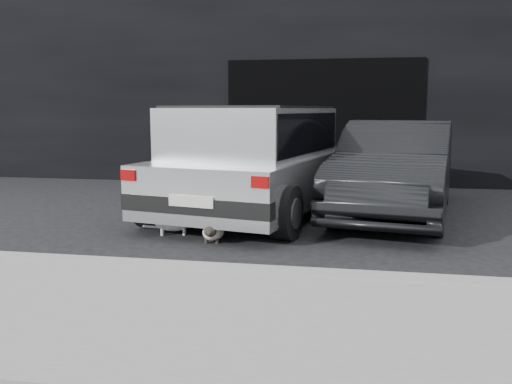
% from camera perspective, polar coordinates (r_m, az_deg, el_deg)
% --- Properties ---
extents(ground, '(80.00, 80.00, 0.00)m').
position_cam_1_polar(ground, '(7.74, -2.34, -3.11)').
color(ground, black).
rests_on(ground, ground).
extents(building_facade, '(34.00, 4.00, 5.00)m').
position_cam_1_polar(building_facade, '(13.44, 7.69, 12.53)').
color(building_facade, black).
rests_on(building_facade, ground).
extents(garage_opening, '(4.00, 0.10, 2.60)m').
position_cam_1_polar(garage_opening, '(11.40, 7.07, 7.21)').
color(garage_opening, black).
rests_on(garage_opening, ground).
extents(curb, '(18.00, 0.25, 0.12)m').
position_cam_1_polar(curb, '(5.07, 2.25, -8.78)').
color(curb, gray).
rests_on(curb, ground).
extents(sidewalk, '(18.00, 2.20, 0.11)m').
position_cam_1_polar(sidewalk, '(3.96, -0.30, -13.99)').
color(sidewalk, gray).
rests_on(sidewalk, ground).
extents(silver_hatchback, '(2.88, 4.73, 1.63)m').
position_cam_1_polar(silver_hatchback, '(8.20, 0.18, 3.86)').
color(silver_hatchback, silver).
rests_on(silver_hatchback, ground).
extents(second_car, '(2.22, 4.49, 1.41)m').
position_cam_1_polar(second_car, '(8.35, 14.52, 2.40)').
color(second_car, black).
rests_on(second_car, ground).
extents(cat_siamese, '(0.32, 0.77, 0.27)m').
position_cam_1_polar(cat_siamese, '(6.58, -4.55, -4.16)').
color(cat_siamese, beige).
rests_on(cat_siamese, ground).
extents(cat_white, '(0.67, 0.35, 0.33)m').
position_cam_1_polar(cat_white, '(6.98, -8.44, -3.18)').
color(cat_white, white).
rests_on(cat_white, ground).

